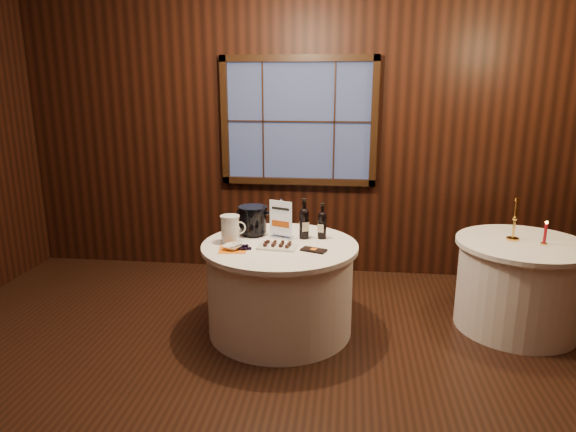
# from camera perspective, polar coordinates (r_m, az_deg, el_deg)

# --- Properties ---
(ground) EXTENTS (6.00, 6.00, 0.00)m
(ground) POSITION_cam_1_polar(r_m,az_deg,el_deg) (3.64, -3.14, -19.65)
(ground) COLOR black
(ground) RESTS_ON ground
(back_wall) EXTENTS (6.00, 0.10, 3.00)m
(back_wall) POSITION_cam_1_polar(r_m,az_deg,el_deg) (5.49, 1.19, 9.38)
(back_wall) COLOR black
(back_wall) RESTS_ON ground
(main_table) EXTENTS (1.28, 1.28, 0.77)m
(main_table) POSITION_cam_1_polar(r_m,az_deg,el_deg) (4.33, -0.89, -7.94)
(main_table) COLOR white
(main_table) RESTS_ON ground
(side_table) EXTENTS (1.08, 1.08, 0.77)m
(side_table) POSITION_cam_1_polar(r_m,az_deg,el_deg) (4.80, 24.24, -6.98)
(side_table) COLOR white
(side_table) RESTS_ON ground
(sign_stand) EXTENTS (0.20, 0.16, 0.34)m
(sign_stand) POSITION_cam_1_polar(r_m,az_deg,el_deg) (4.31, -0.74, -1.03)
(sign_stand) COLOR silver
(sign_stand) RESTS_ON main_table
(port_bottle_left) EXTENTS (0.08, 0.10, 0.34)m
(port_bottle_left) POSITION_cam_1_polar(r_m,az_deg,el_deg) (4.30, 1.80, -0.59)
(port_bottle_left) COLOR black
(port_bottle_left) RESTS_ON main_table
(port_bottle_right) EXTENTS (0.07, 0.08, 0.30)m
(port_bottle_right) POSITION_cam_1_polar(r_m,az_deg,el_deg) (4.31, 3.81, -0.82)
(port_bottle_right) COLOR black
(port_bottle_right) RESTS_ON main_table
(ice_bucket) EXTENTS (0.25, 0.25, 0.25)m
(ice_bucket) POSITION_cam_1_polar(r_m,az_deg,el_deg) (4.41, -3.91, -0.45)
(ice_bucket) COLOR black
(ice_bucket) RESTS_ON main_table
(chocolate_plate) EXTENTS (0.32, 0.23, 0.04)m
(chocolate_plate) POSITION_cam_1_polar(r_m,az_deg,el_deg) (4.10, -1.16, -3.28)
(chocolate_plate) COLOR white
(chocolate_plate) RESTS_ON main_table
(chocolate_box) EXTENTS (0.22, 0.16, 0.02)m
(chocolate_box) POSITION_cam_1_polar(r_m,az_deg,el_deg) (4.03, 2.87, -3.80)
(chocolate_box) COLOR black
(chocolate_box) RESTS_ON main_table
(grape_bunch) EXTENTS (0.17, 0.07, 0.04)m
(grape_bunch) POSITION_cam_1_polar(r_m,az_deg,el_deg) (4.06, -4.91, -3.50)
(grape_bunch) COLOR black
(grape_bunch) RESTS_ON main_table
(glass_pitcher) EXTENTS (0.21, 0.16, 0.23)m
(glass_pitcher) POSITION_cam_1_polar(r_m,az_deg,el_deg) (4.23, -6.41, -1.43)
(glass_pitcher) COLOR silver
(glass_pitcher) RESTS_ON main_table
(orange_napkin) EXTENTS (0.24, 0.24, 0.00)m
(orange_napkin) POSITION_cam_1_polar(r_m,az_deg,el_deg) (4.08, -6.17, -3.70)
(orange_napkin) COLOR orange
(orange_napkin) RESTS_ON main_table
(cracker_bowl) EXTENTS (0.19, 0.19, 0.04)m
(cracker_bowl) POSITION_cam_1_polar(r_m,az_deg,el_deg) (4.07, -6.18, -3.44)
(cracker_bowl) COLOR white
(cracker_bowl) RESTS_ON orange_napkin
(brass_candlestick) EXTENTS (0.10, 0.10, 0.37)m
(brass_candlestick) POSITION_cam_1_polar(r_m,az_deg,el_deg) (4.66, 23.83, -0.90)
(brass_candlestick) COLOR gold
(brass_candlestick) RESTS_ON side_table
(red_candle) EXTENTS (0.05, 0.05, 0.20)m
(red_candle) POSITION_cam_1_polar(r_m,az_deg,el_deg) (4.65, 26.65, -1.92)
(red_candle) COLOR gold
(red_candle) RESTS_ON side_table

